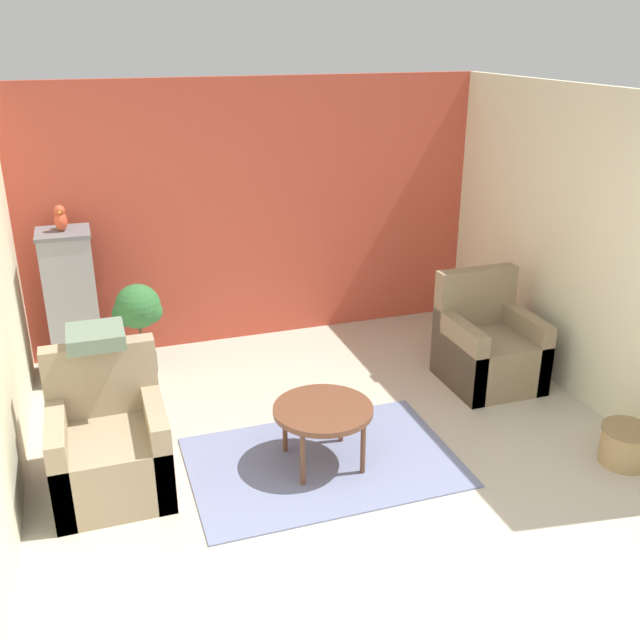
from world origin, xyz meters
The scene contains 12 objects.
ground_plane centered at (0.00, 0.00, 0.00)m, with size 20.00×20.00×0.00m, color beige.
wall_back_accent centered at (0.00, 3.67, 1.22)m, with size 4.39×0.06×2.45m.
wall_right centered at (2.17, 1.82, 1.22)m, with size 0.06×3.64×2.45m.
area_rug centered at (-0.16, 1.28, 0.01)m, with size 1.85×1.25×0.01m.
coffee_table centered at (-0.16, 1.28, 0.40)m, with size 0.69×0.69×0.44m.
armchair_left centered at (-1.57, 1.45, 0.30)m, with size 0.72×0.75×0.94m.
armchair_right centered at (1.58, 2.02, 0.30)m, with size 0.72×0.75×0.94m.
birdcage centered at (-1.73, 3.26, 0.63)m, with size 0.53×0.53×1.31m.
parrot centered at (-1.73, 3.26, 1.41)m, with size 0.10×0.18×0.22m.
potted_plant centered at (-1.21, 3.13, 0.55)m, with size 0.43×0.39×0.82m.
wicker_basket centered at (1.84, 0.61, 0.15)m, with size 0.35×0.35×0.28m.
throw_pillow centered at (-1.57, 1.71, 0.99)m, with size 0.36×0.36×0.10m.
Camera 1 is at (-1.54, -2.74, 2.83)m, focal length 40.00 mm.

